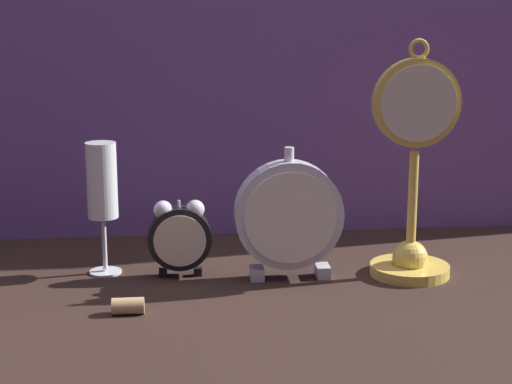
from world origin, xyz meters
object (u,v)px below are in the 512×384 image
alarm_clock_twin_bell (180,235)px  pocket_watch_on_stand (413,189)px  champagne_flute (102,189)px  mantel_clock_silver (289,216)px  wine_cork (128,306)px

alarm_clock_twin_bell → pocket_watch_on_stand: bearing=-4.8°
pocket_watch_on_stand → champagne_flute: (-0.45, 0.06, -0.00)m
champagne_flute → pocket_watch_on_stand: bearing=-7.1°
pocket_watch_on_stand → alarm_clock_twin_bell: (-0.34, 0.03, -0.07)m
mantel_clock_silver → alarm_clock_twin_bell: bearing=170.8°
alarm_clock_twin_bell → wine_cork: 0.17m
alarm_clock_twin_bell → wine_cork: size_ratio=2.75×
pocket_watch_on_stand → mantel_clock_silver: 0.19m
wine_cork → champagne_flute: bearing=103.3°
pocket_watch_on_stand → champagne_flute: bearing=172.9°
pocket_watch_on_stand → alarm_clock_twin_bell: 0.35m
alarm_clock_twin_bell → champagne_flute: (-0.11, 0.03, 0.07)m
mantel_clock_silver → champagne_flute: bearing=168.9°
pocket_watch_on_stand → mantel_clock_silver: pocket_watch_on_stand is taller
alarm_clock_twin_bell → mantel_clock_silver: bearing=-9.2°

